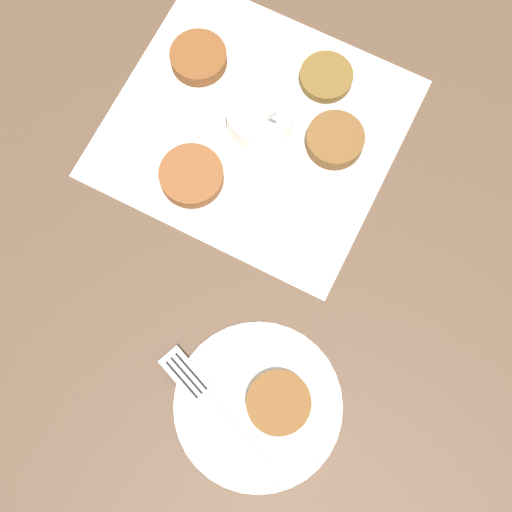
{
  "coord_description": "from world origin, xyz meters",
  "views": [
    {
      "loc": [
        -0.22,
        0.32,
        0.85
      ],
      "look_at": [
        -0.1,
        0.14,
        0.02
      ],
      "focal_mm": 50.0,
      "sensor_mm": 36.0,
      "label": 1
    }
  ],
  "objects_px": {
    "sauce_bowl": "(260,119)",
    "fork": "(207,399)",
    "fritter_on_plate": "(279,403)",
    "serving_plate": "(258,406)"
  },
  "relations": [
    {
      "from": "sauce_bowl",
      "to": "fork",
      "type": "bearing_deg",
      "value": 114.23
    },
    {
      "from": "sauce_bowl",
      "to": "fork",
      "type": "distance_m",
      "value": 0.35
    },
    {
      "from": "serving_plate",
      "to": "fritter_on_plate",
      "type": "xyz_separation_m",
      "value": [
        -0.02,
        -0.01,
        0.02
      ]
    },
    {
      "from": "serving_plate",
      "to": "fork",
      "type": "bearing_deg",
      "value": 27.67
    },
    {
      "from": "fritter_on_plate",
      "to": "fork",
      "type": "height_order",
      "value": "fritter_on_plate"
    },
    {
      "from": "serving_plate",
      "to": "sauce_bowl",
      "type": "bearing_deg",
      "value": -56.2
    },
    {
      "from": "fritter_on_plate",
      "to": "sauce_bowl",
      "type": "bearing_deg",
      "value": -52.43
    },
    {
      "from": "fork",
      "to": "sauce_bowl",
      "type": "bearing_deg",
      "value": -65.77
    },
    {
      "from": "sauce_bowl",
      "to": "serving_plate",
      "type": "bearing_deg",
      "value": 123.8
    },
    {
      "from": "serving_plate",
      "to": "fork",
      "type": "relative_size",
      "value": 1.08
    }
  ]
}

